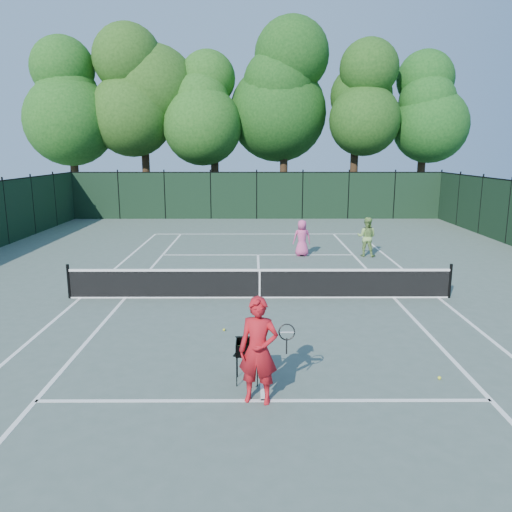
{
  "coord_description": "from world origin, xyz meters",
  "views": [
    {
      "loc": [
        -0.16,
        -14.65,
        4.43
      ],
      "look_at": [
        -0.11,
        1.0,
        1.1
      ],
      "focal_mm": 35.0,
      "sensor_mm": 36.0,
      "label": 1
    }
  ],
  "objects_px": {
    "ball_hopper": "(247,348)",
    "player_pink": "(302,238)",
    "player_green": "(367,237)",
    "coach": "(259,350)",
    "loose_ball_midcourt": "(224,330)",
    "loose_ball_near_cart": "(439,378)"
  },
  "relations": [
    {
      "from": "coach",
      "to": "player_green",
      "type": "relative_size",
      "value": 1.16
    },
    {
      "from": "player_pink",
      "to": "loose_ball_near_cart",
      "type": "distance_m",
      "value": 11.9
    },
    {
      "from": "loose_ball_midcourt",
      "to": "coach",
      "type": "bearing_deg",
      "value": -76.85
    },
    {
      "from": "player_green",
      "to": "loose_ball_midcourt",
      "type": "height_order",
      "value": "player_green"
    },
    {
      "from": "player_green",
      "to": "loose_ball_midcourt",
      "type": "distance_m",
      "value": 10.57
    },
    {
      "from": "player_pink",
      "to": "loose_ball_near_cart",
      "type": "relative_size",
      "value": 22.81
    },
    {
      "from": "player_pink",
      "to": "player_green",
      "type": "xyz_separation_m",
      "value": [
        2.73,
        -0.08,
        0.06
      ]
    },
    {
      "from": "player_pink",
      "to": "loose_ball_near_cart",
      "type": "height_order",
      "value": "player_pink"
    },
    {
      "from": "player_pink",
      "to": "player_green",
      "type": "bearing_deg",
      "value": 172.34
    },
    {
      "from": "coach",
      "to": "player_pink",
      "type": "distance_m",
      "value": 12.77
    },
    {
      "from": "player_green",
      "to": "loose_ball_near_cart",
      "type": "bearing_deg",
      "value": 106.33
    },
    {
      "from": "ball_hopper",
      "to": "loose_ball_near_cart",
      "type": "height_order",
      "value": "ball_hopper"
    },
    {
      "from": "player_pink",
      "to": "loose_ball_midcourt",
      "type": "distance_m",
      "value": 9.51
    },
    {
      "from": "ball_hopper",
      "to": "loose_ball_midcourt",
      "type": "bearing_deg",
      "value": 118.5
    },
    {
      "from": "coach",
      "to": "player_pink",
      "type": "xyz_separation_m",
      "value": [
        1.96,
        12.62,
        -0.2
      ]
    },
    {
      "from": "coach",
      "to": "loose_ball_near_cart",
      "type": "height_order",
      "value": "coach"
    },
    {
      "from": "loose_ball_midcourt",
      "to": "ball_hopper",
      "type": "bearing_deg",
      "value": -77.5
    },
    {
      "from": "coach",
      "to": "loose_ball_near_cart",
      "type": "bearing_deg",
      "value": 25.49
    },
    {
      "from": "player_green",
      "to": "ball_hopper",
      "type": "relative_size",
      "value": 2.01
    },
    {
      "from": "ball_hopper",
      "to": "player_pink",
      "type": "bearing_deg",
      "value": 95.62
    },
    {
      "from": "player_green",
      "to": "loose_ball_midcourt",
      "type": "relative_size",
      "value": 24.55
    },
    {
      "from": "player_pink",
      "to": "player_green",
      "type": "relative_size",
      "value": 0.93
    }
  ]
}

